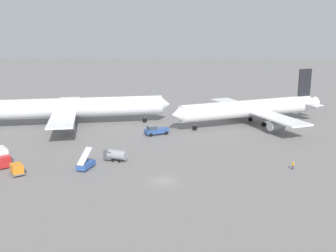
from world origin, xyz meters
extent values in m
plane|color=slate|center=(0.00, 0.00, 0.00)|extent=(600.00, 600.00, 0.00)
cylinder|color=white|center=(-26.66, 43.39, 5.22)|extent=(50.49, 14.74, 5.41)
cone|color=white|center=(-0.74, 48.33, 5.22)|extent=(3.68, 5.41, 4.98)
cube|color=white|center=(-29.13, 42.91, 4.41)|extent=(14.42, 43.88, 0.44)
cylinder|color=#999EA3|center=(-25.87, 31.15, 2.61)|extent=(4.61, 3.34, 2.60)
cylinder|color=#999EA3|center=(-30.43, 55.05, 2.61)|extent=(4.61, 3.34, 2.60)
cylinder|color=slate|center=(-30.75, 46.07, 1.72)|extent=(0.28, 0.28, 2.14)
cylinder|color=black|center=(-30.75, 46.07, 0.65)|extent=(1.38, 0.78, 1.30)
cylinder|color=slate|center=(-29.48, 39.39, 1.72)|extent=(0.28, 0.28, 2.14)
cylinder|color=black|center=(-29.48, 39.39, 0.65)|extent=(1.38, 0.78, 1.30)
cylinder|color=slate|center=(-6.87, 47.16, 1.72)|extent=(0.28, 0.28, 2.14)
cylinder|color=black|center=(-6.87, 47.16, 0.65)|extent=(1.38, 0.78, 1.30)
cylinder|color=white|center=(23.11, 44.38, 4.83)|extent=(40.92, 20.87, 4.82)
cone|color=white|center=(2.48, 35.70, 4.83)|extent=(4.30, 5.17, 4.43)
cone|color=white|center=(43.56, 52.98, 4.83)|extent=(4.81, 4.95, 3.85)
cube|color=white|center=(25.06, 45.20, 4.11)|extent=(22.03, 40.81, 0.44)
cube|color=white|center=(41.25, 52.01, 5.32)|extent=(7.99, 13.22, 0.28)
cube|color=black|center=(40.98, 51.90, 11.32)|extent=(4.20, 2.04, 8.16)
cylinder|color=#999EA3|center=(19.62, 55.55, 2.31)|extent=(4.88, 4.03, 2.60)
cylinder|color=#999EA3|center=(28.66, 34.08, 2.31)|extent=(4.88, 4.03, 2.60)
cylinder|color=slate|center=(27.30, 42.46, 1.66)|extent=(0.28, 0.28, 2.02)
cylinder|color=black|center=(27.30, 42.46, 0.65)|extent=(1.41, 1.01, 1.30)
cylinder|color=slate|center=(24.66, 48.72, 1.66)|extent=(0.28, 0.28, 2.02)
cylinder|color=black|center=(24.66, 48.72, 0.65)|extent=(1.41, 1.01, 1.30)
cylinder|color=slate|center=(7.49, 37.81, 1.66)|extent=(0.28, 0.28, 2.02)
cylinder|color=black|center=(7.49, 37.81, 0.65)|extent=(1.41, 1.01, 1.30)
cube|color=#2D4C8C|center=(-2.73, 33.16, 1.02)|extent=(6.60, 4.98, 1.14)
cube|color=#333D47|center=(-3.94, 32.55, 2.04)|extent=(2.87, 2.76, 0.90)
cylinder|color=#4C4C51|center=(1.44, 35.27, 1.13)|extent=(2.94, 1.63, 0.20)
sphere|color=orange|center=(-3.94, 32.55, 2.67)|extent=(0.24, 0.24, 0.24)
cylinder|color=black|center=(-4.15, 31.06, 0.45)|extent=(0.94, 0.67, 0.90)
cylinder|color=black|center=(-5.27, 33.26, 0.45)|extent=(0.94, 0.67, 0.90)
cylinder|color=black|center=(-0.20, 33.06, 0.45)|extent=(0.94, 0.67, 0.90)
cylinder|color=black|center=(-1.32, 35.26, 0.45)|extent=(0.94, 0.67, 0.90)
cube|color=#2D5199|center=(-15.72, 6.48, 0.80)|extent=(3.22, 4.89, 1.00)
cube|color=silver|center=(-15.81, 6.19, 2.70)|extent=(2.56, 4.40, 2.71)
cylinder|color=black|center=(-16.17, 7.40, 0.30)|extent=(0.37, 0.63, 0.60)
cylinder|color=black|center=(-14.83, 6.99, 0.30)|extent=(0.37, 0.63, 0.60)
cylinder|color=black|center=(-16.61, 5.97, 0.30)|extent=(0.37, 0.63, 0.60)
cylinder|color=black|center=(-15.27, 5.56, 0.30)|extent=(0.37, 0.63, 0.60)
cube|color=slate|center=(-28.17, 2.87, 0.43)|extent=(3.64, 3.88, 0.25)
cube|color=orange|center=(-28.17, 2.87, 1.35)|extent=(3.24, 3.44, 1.60)
cylinder|color=black|center=(-29.17, 3.08, 0.30)|extent=(0.51, 0.61, 0.60)
cylinder|color=black|center=(-28.03, 3.89, 0.30)|extent=(0.51, 0.61, 0.60)
cylinder|color=black|center=(-28.31, 1.85, 0.30)|extent=(0.51, 0.61, 0.60)
cylinder|color=black|center=(-27.17, 2.66, 0.30)|extent=(0.51, 0.61, 0.60)
cube|color=red|center=(-32.22, 6.76, 1.40)|extent=(3.24, 3.20, 2.20)
cube|color=silver|center=(-33.81, 8.86, 1.90)|extent=(4.45, 4.80, 3.20)
cylinder|color=black|center=(-32.37, 8.11, 0.30)|extent=(0.52, 0.60, 0.60)
cylinder|color=black|center=(-33.27, 9.31, 0.30)|extent=(0.52, 0.60, 0.60)
cylinder|color=gray|center=(-10.09, 11.36, 1.40)|extent=(4.44, 3.22, 2.00)
cube|color=#4C4C51|center=(-11.97, 12.02, 1.20)|extent=(2.29, 2.26, 1.80)
cylinder|color=black|center=(-11.03, 10.95, 0.30)|extent=(0.63, 0.39, 0.60)
cylinder|color=black|center=(-10.56, 12.27, 0.30)|extent=(0.63, 0.39, 0.60)
cylinder|color=black|center=(-9.61, 10.45, 0.30)|extent=(0.63, 0.39, 0.60)
cylinder|color=black|center=(-9.15, 11.76, 0.30)|extent=(0.63, 0.39, 0.60)
cylinder|color=#2D3351|center=(25.42, 6.66, 0.44)|extent=(0.28, 0.28, 0.88)
cylinder|color=orange|center=(25.42, 6.66, 1.19)|extent=(0.36, 0.36, 0.62)
sphere|color=tan|center=(25.42, 6.66, 1.62)|extent=(0.24, 0.24, 0.24)
camera|label=1|loc=(1.76, -69.90, 27.51)|focal=43.45mm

